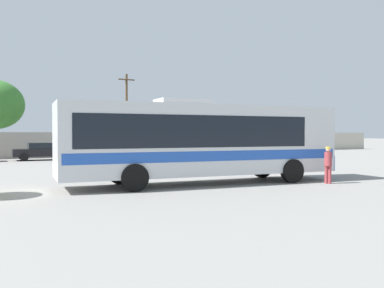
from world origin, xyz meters
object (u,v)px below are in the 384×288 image
(coach_bus_silver_blue, at_px, (200,139))
(parked_car_rightmost_grey, at_px, (108,149))
(attendant_by_bus_door, at_px, (328,163))
(parked_car_third_black, at_px, (41,151))
(utility_pole_near, at_px, (127,112))

(coach_bus_silver_blue, xyz_separation_m, parked_car_rightmost_grey, (2.31, 19.37, -1.13))
(attendant_by_bus_door, relative_size, parked_car_third_black, 0.37)
(attendant_by_bus_door, height_order, parked_car_rightmost_grey, attendant_by_bus_door)
(coach_bus_silver_blue, height_order, attendant_by_bus_door, coach_bus_silver_blue)
(parked_car_third_black, bearing_deg, utility_pole_near, 34.11)
(parked_car_rightmost_grey, distance_m, utility_pole_near, 9.25)
(parked_car_rightmost_grey, relative_size, utility_pole_near, 0.53)
(coach_bus_silver_blue, bearing_deg, parked_car_third_black, 98.82)
(parked_car_third_black, distance_m, utility_pole_near, 12.44)
(attendant_by_bus_door, distance_m, utility_pole_near, 29.55)
(parked_car_rightmost_grey, xyz_separation_m, utility_pole_near, (4.43, 7.25, 3.66))
(coach_bus_silver_blue, distance_m, parked_car_third_black, 20.23)
(parked_car_third_black, height_order, utility_pole_near, utility_pole_near)
(coach_bus_silver_blue, height_order, parked_car_rightmost_grey, coach_bus_silver_blue)
(attendant_by_bus_door, bearing_deg, parked_car_third_black, 109.36)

